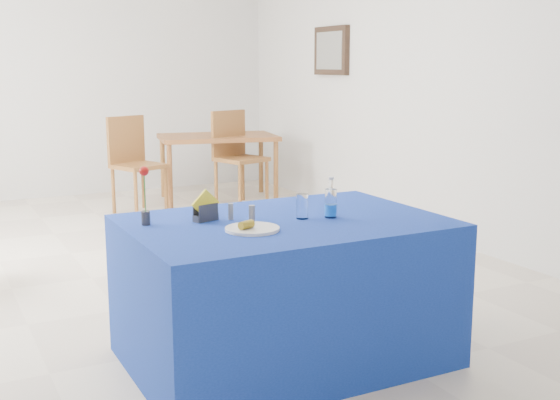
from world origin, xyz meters
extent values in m
plane|color=beige|center=(0.00, 0.00, 0.00)|extent=(7.00, 7.00, 0.00)
plane|color=silver|center=(0.00, 3.50, 1.40)|extent=(5.00, 0.00, 5.00)
plane|color=silver|center=(0.00, -3.50, 1.40)|extent=(5.00, 0.00, 5.00)
plane|color=silver|center=(2.50, 0.00, 1.40)|extent=(0.00, 7.00, 7.00)
cube|color=black|center=(2.47, 1.60, 1.70)|extent=(0.06, 0.64, 0.52)
cube|color=#998C66|center=(2.44, 1.60, 1.70)|extent=(0.02, 0.52, 0.40)
cylinder|color=silver|center=(-0.20, -2.07, 0.77)|extent=(0.26, 0.26, 0.01)
cylinder|color=white|center=(0.14, -1.95, 0.82)|extent=(0.06, 0.06, 0.13)
cylinder|color=slate|center=(-0.12, -1.89, 0.80)|extent=(0.03, 0.03, 0.08)
cylinder|color=slate|center=(-0.20, -1.80, 0.80)|extent=(0.03, 0.03, 0.08)
cube|color=navy|center=(0.05, -1.93, 0.38)|extent=(1.60, 1.10, 0.76)
cylinder|color=white|center=(0.29, -1.99, 0.83)|extent=(0.06, 0.06, 0.15)
cylinder|color=blue|center=(0.29, -1.99, 0.80)|extent=(0.06, 0.06, 0.06)
cylinder|color=white|center=(0.29, -1.99, 0.94)|extent=(0.03, 0.03, 0.05)
cylinder|color=silver|center=(0.29, -1.99, 0.97)|extent=(0.03, 0.03, 0.01)
cube|color=#333338|center=(-0.33, -1.76, 0.78)|extent=(0.14, 0.09, 0.03)
cube|color=#35353A|center=(-0.32, -1.79, 0.81)|extent=(0.12, 0.04, 0.09)
cube|color=#36363B|center=(-0.33, -1.74, 0.81)|extent=(0.12, 0.04, 0.09)
cube|color=yellow|center=(-0.33, -1.76, 0.85)|extent=(0.15, 0.02, 0.15)
cylinder|color=#25262A|center=(-0.63, -1.71, 0.80)|extent=(0.04, 0.04, 0.07)
cylinder|color=#1B6D23|center=(-0.63, -1.71, 0.91)|extent=(0.01, 0.01, 0.22)
sphere|color=#AE0E0B|center=(-0.63, -1.71, 1.03)|extent=(0.05, 0.05, 0.05)
cube|color=#9A592C|center=(1.46, 2.43, 0.73)|extent=(1.45, 1.09, 0.05)
cylinder|color=brown|center=(0.80, 2.21, 0.35)|extent=(0.06, 0.06, 0.71)
cylinder|color=brown|center=(1.98, 1.96, 0.35)|extent=(0.06, 0.06, 0.71)
cylinder|color=#995C2C|center=(0.94, 2.89, 0.35)|extent=(0.06, 0.06, 0.71)
cylinder|color=brown|center=(2.12, 2.65, 0.35)|extent=(0.06, 0.06, 0.71)
cylinder|color=brown|center=(0.32, 1.85, 0.24)|extent=(0.04, 0.04, 0.49)
cylinder|color=brown|center=(0.68, 1.99, 0.24)|extent=(0.04, 0.04, 0.49)
cylinder|color=brown|center=(0.18, 2.22, 0.24)|extent=(0.04, 0.04, 0.49)
cylinder|color=brown|center=(0.54, 2.36, 0.24)|extent=(0.04, 0.04, 0.49)
cube|color=brown|center=(0.43, 2.11, 0.50)|extent=(0.59, 0.59, 0.04)
cube|color=brown|center=(0.36, 2.30, 0.77)|extent=(0.44, 0.20, 0.50)
cylinder|color=brown|center=(1.43, 1.76, 0.25)|extent=(0.04, 0.04, 0.50)
cylinder|color=brown|center=(1.82, 1.88, 0.25)|extent=(0.04, 0.04, 0.50)
cylinder|color=brown|center=(1.31, 2.14, 0.25)|extent=(0.04, 0.04, 0.50)
cylinder|color=brown|center=(1.70, 2.26, 0.25)|extent=(0.04, 0.04, 0.50)
cube|color=brown|center=(1.57, 2.01, 0.52)|extent=(0.59, 0.59, 0.04)
cube|color=brown|center=(1.50, 2.21, 0.79)|extent=(0.46, 0.18, 0.51)
cylinder|color=gold|center=(-0.24, -2.08, 0.80)|extent=(0.09, 0.07, 0.04)
cylinder|color=beige|center=(-0.21, -2.07, 0.80)|extent=(0.02, 0.03, 0.03)
camera|label=1|loc=(-1.60, -5.06, 1.54)|focal=45.00mm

